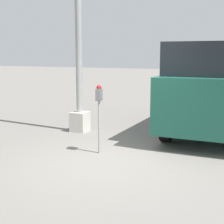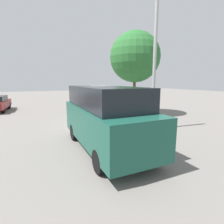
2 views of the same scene
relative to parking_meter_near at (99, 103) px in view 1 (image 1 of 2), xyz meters
name	(u,v)px [view 1 (image 1 of 2)]	position (x,y,z in m)	size (l,w,h in m)	color
ground_plane	(103,162)	(-0.51, -0.35, -1.10)	(80.00, 80.00, 0.00)	slate
parking_meter_near	(99,103)	(0.00, 0.00, 0.00)	(0.22, 0.15, 1.50)	#9E9EA3
lamp_post	(79,48)	(1.64, 1.46, 1.20)	(0.44, 0.44, 6.47)	beige
parked_van	(215,86)	(3.17, -1.92, 0.19)	(5.20, 2.05, 2.42)	#195142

